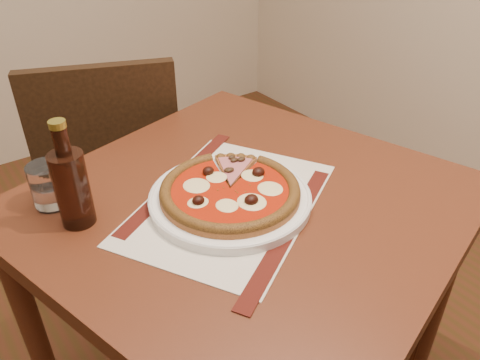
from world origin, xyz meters
name	(u,v)px	position (x,y,z in m)	size (l,w,h in m)	color
table	(246,235)	(0.99, 1.13, 0.65)	(0.98, 0.98, 0.75)	#5F2916
chair_far	(114,169)	(0.95, 1.79, 0.50)	(0.54, 0.54, 0.88)	black
placemat	(230,202)	(0.95, 1.13, 0.75)	(0.43, 0.31, 0.00)	beige
plate	(230,198)	(0.95, 1.13, 0.76)	(0.32, 0.32, 0.02)	white
pizza	(230,190)	(0.95, 1.13, 0.78)	(0.28, 0.28, 0.04)	#AD672A
ham_slice	(236,166)	(1.02, 1.20, 0.78)	(0.11, 0.12, 0.02)	#AD672A
water_glass	(49,185)	(0.67, 1.33, 0.79)	(0.07, 0.07, 0.09)	white
bottle	(71,185)	(0.69, 1.25, 0.83)	(0.06, 0.06, 0.21)	#35170D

